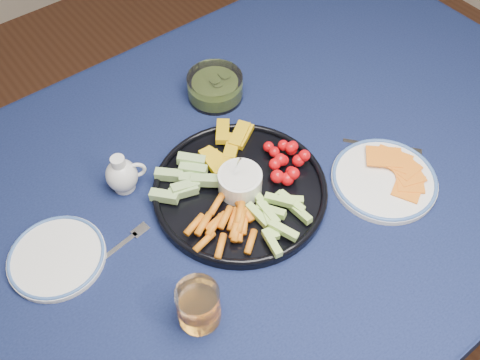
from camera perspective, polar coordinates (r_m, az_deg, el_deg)
dining_table at (r=1.23m, az=1.31°, el=-1.94°), size 1.67×1.07×0.75m
crudite_platter at (r=1.11m, az=-0.14°, el=-0.86°), size 0.37×0.37×0.12m
creamer_pitcher at (r=1.14m, az=-12.45°, el=0.53°), size 0.08×0.07×0.09m
pickle_bowl at (r=1.31m, az=-2.67°, el=9.78°), size 0.13×0.13×0.06m
cheese_plate at (r=1.18m, az=15.16°, el=0.16°), size 0.23×0.23×0.03m
juice_tumbler at (r=0.96m, az=-4.43°, el=-13.31°), size 0.08×0.08×0.09m
fork_left at (r=1.08m, az=-12.66°, el=-6.90°), size 0.17×0.04×0.00m
fork_right at (r=1.25m, az=15.59°, el=3.28°), size 0.12×0.15×0.00m
side_plate_extra at (r=1.10m, az=-18.97°, el=-7.77°), size 0.19×0.19×0.02m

